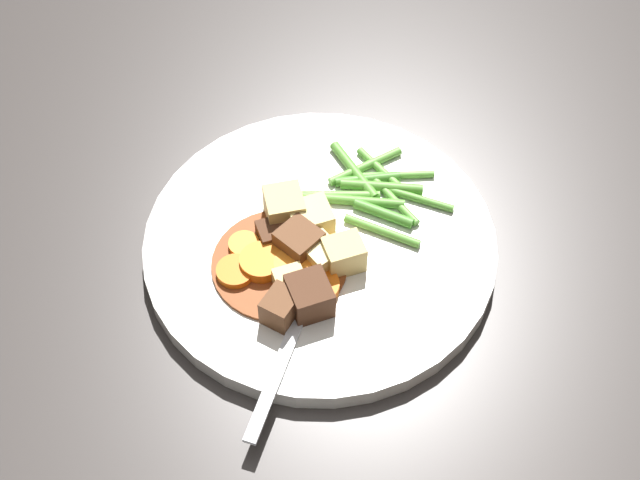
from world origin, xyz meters
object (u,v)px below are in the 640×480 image
Objects in this scene: carrot_slice_4 at (244,246)px; meat_chunk_2 at (281,307)px; carrot_slice_0 at (262,263)px; fork at (293,334)px; carrot_slice_3 at (295,268)px; potato_chunk_4 at (284,208)px; dinner_plate at (320,246)px; carrot_slice_1 at (235,272)px; potato_chunk_0 at (291,286)px; carrot_slice_2 at (318,286)px; meat_chunk_0 at (309,296)px; potato_chunk_2 at (321,255)px; potato_chunk_3 at (305,223)px; potato_chunk_1 at (339,257)px; meat_chunk_3 at (296,240)px; meat_chunk_1 at (272,234)px.

meat_chunk_2 is at bearing 77.93° from carrot_slice_4.
carrot_slice_0 is 0.23× the size of fork.
potato_chunk_4 reaches higher than carrot_slice_3.
carrot_slice_1 is (0.07, -0.01, 0.01)m from dinner_plate.
dinner_plate is at bearing -150.95° from potato_chunk_0.
carrot_slice_3 is (0.00, -0.02, 0.00)m from carrot_slice_2.
carrot_slice_0 is 1.04× the size of meat_chunk_0.
carrot_slice_3 is at bearing 61.69° from potato_chunk_4.
potato_chunk_2 is 1.06× the size of meat_chunk_2.
fork is (0.06, 0.09, -0.01)m from potato_chunk_4.
carrot_slice_4 reaches higher than dinner_plate.
potato_chunk_3 is (-0.07, 0.00, 0.01)m from carrot_slice_1.
carrot_slice_2 is at bearing 107.98° from carrot_slice_4.
fork is (0.04, 0.04, -0.01)m from carrot_slice_3.
meat_chunk_3 is (0.02, -0.03, 0.00)m from potato_chunk_1.
carrot_slice_1 reaches higher than fork.
potato_chunk_0 reaches higher than dinner_plate.
dinner_plate is 0.06m from carrot_slice_0.
meat_chunk_0 is (0.04, 0.08, -0.00)m from potato_chunk_4.
meat_chunk_1 is at bearing -90.92° from carrot_slice_2.
potato_chunk_1 is 1.32× the size of meat_chunk_1.
carrot_slice_4 is 0.75× the size of meat_chunk_0.
meat_chunk_3 is at bearing -116.50° from meat_chunk_0.
potato_chunk_4 is at bearing -174.82° from carrot_slice_4.
meat_chunk_3 is (0.01, 0.03, -0.00)m from potato_chunk_4.
carrot_slice_0 and carrot_slice_3 have the same top height.
potato_chunk_1 is 0.07m from fork.
meat_chunk_1 is 0.15× the size of fork.
carrot_slice_1 is 0.98× the size of meat_chunk_3.
potato_chunk_0 is at bearing 120.59° from carrot_slice_1.
carrot_slice_0 is at bearing -48.53° from carrot_slice_3.
meat_chunk_0 reaches higher than meat_chunk_2.
potato_chunk_2 is at bearing 128.89° from carrot_slice_4.
potato_chunk_3 is at bearing -105.59° from potato_chunk_2.
carrot_slice_2 is 1.36× the size of carrot_slice_4.
potato_chunk_4 is 1.17× the size of meat_chunk_2.
potato_chunk_4 is 0.02m from meat_chunk_1.
potato_chunk_3 is at bearing 159.76° from carrot_slice_4.
carrot_slice_0 is at bearing 32.81° from potato_chunk_4.
potato_chunk_2 is at bearing 53.74° from dinner_plate.
meat_chunk_0 is (0.05, 0.04, 0.02)m from dinner_plate.
potato_chunk_1 is 0.06m from meat_chunk_2.
potato_chunk_4 is 1.03× the size of meat_chunk_3.
carrot_slice_0 is at bearing 7.45° from potato_chunk_3.
potato_chunk_2 is 0.87× the size of meat_chunk_0.
carrot_slice_3 is (-0.02, 0.02, 0.00)m from carrot_slice_0.
carrot_slice_4 is 0.02m from meat_chunk_1.
potato_chunk_2 is at bearing -53.38° from potato_chunk_1.
carrot_slice_4 is 0.78× the size of potato_chunk_4.
meat_chunk_3 is 0.20× the size of fork.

